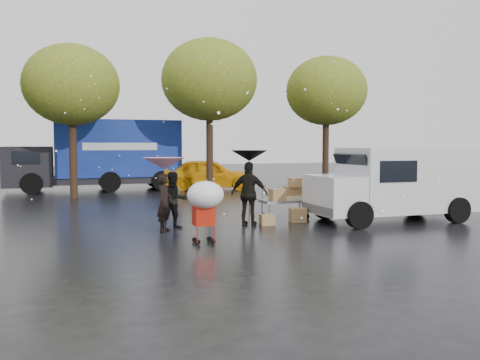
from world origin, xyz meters
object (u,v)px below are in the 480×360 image
object	(u,v)px
vendor_cart	(288,195)
yellow_taxi	(210,174)
white_van	(395,182)
blue_truck	(101,155)
person_black	(249,194)
shopping_cart	(205,198)
person_pink	(164,203)

from	to	relation	value
vendor_cart	yellow_taxi	bearing A→B (deg)	87.99
white_van	blue_truck	bearing A→B (deg)	120.22
person_black	yellow_taxi	bearing A→B (deg)	-64.21
shopping_cart	yellow_taxi	xyz separation A→B (m)	(3.84, 13.71, -0.27)
person_pink	vendor_cart	xyz separation A→B (m)	(4.05, 1.13, -0.04)
person_black	person_pink	bearing A→B (deg)	38.64
vendor_cart	blue_truck	size ratio (longest dim) A/B	0.18
person_pink	person_black	distance (m)	2.43
shopping_cart	blue_truck	xyz separation A→B (m)	(-1.40, 14.97, 0.69)
person_pink	vendor_cart	distance (m)	4.20
blue_truck	yellow_taxi	world-z (taller)	blue_truck
person_black	white_van	xyz separation A→B (m)	(4.48, -0.48, 0.25)
vendor_cart	white_van	distance (m)	3.25
vendor_cart	yellow_taxi	world-z (taller)	yellow_taxi
shopping_cart	white_van	bearing A→B (deg)	14.99
vendor_cart	blue_truck	world-z (taller)	blue_truck
blue_truck	yellow_taxi	xyz separation A→B (m)	(5.24, -1.26, -0.96)
person_pink	shopping_cart	bearing A→B (deg)	-134.26
vendor_cart	blue_truck	distance (m)	12.81
shopping_cart	white_van	world-z (taller)	white_van
person_black	white_van	world-z (taller)	white_van
person_pink	yellow_taxi	bearing A→B (deg)	9.44
person_pink	shopping_cart	world-z (taller)	person_pink
blue_truck	yellow_taxi	bearing A→B (deg)	-13.56
person_black	blue_truck	size ratio (longest dim) A/B	0.22
shopping_cart	vendor_cart	bearing A→B (deg)	42.42
vendor_cart	shopping_cart	xyz separation A→B (m)	(-3.48, -3.18, 0.34)
person_black	shopping_cart	xyz separation A→B (m)	(-1.85, -2.17, 0.16)
person_pink	yellow_taxi	size ratio (longest dim) A/B	0.33
vendor_cart	shopping_cart	distance (m)	4.72
shopping_cart	blue_truck	bearing A→B (deg)	95.34
blue_truck	person_pink	bearing A→B (deg)	-86.33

